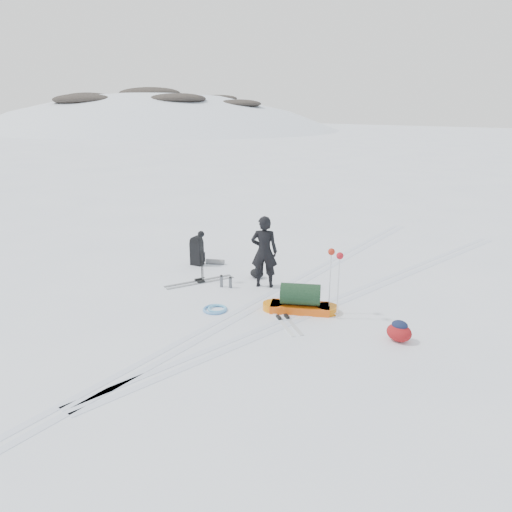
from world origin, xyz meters
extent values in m
plane|color=white|center=(0.00, 0.00, 0.00)|extent=(200.00, 200.00, 0.00)
ellipsoid|color=white|center=(-70.00, 55.00, -40.00)|extent=(143.00, 121.00, 93.50)
ellipsoid|color=black|center=(-70.00, 55.00, 6.35)|extent=(13.00, 10.00, 2.20)
ellipsoid|color=black|center=(-56.00, 49.00, 5.21)|extent=(10.40, 8.00, 1.76)
ellipsoid|color=black|center=(-83.00, 60.00, 5.41)|extent=(9.10, 7.00, 1.54)
ellipsoid|color=black|center=(-70.00, 41.00, 5.08)|extent=(11.70, 9.00, 1.98)
ellipsoid|color=black|center=(-61.00, 64.00, 5.45)|extent=(7.80, 6.00, 1.32)
ellipsoid|color=black|center=(-78.00, 47.00, 5.64)|extent=(9.88, 7.60, 1.67)
ellipsoid|color=black|center=(-50.00, 57.00, 4.46)|extent=(8.32, 6.40, 1.41)
ellipsoid|color=black|center=(-88.00, 51.00, 4.74)|extent=(7.80, 6.00, 1.32)
cube|color=silver|center=(-0.12, 0.00, 0.00)|extent=(1.40, 17.97, 0.01)
cube|color=silver|center=(0.12, 0.00, 0.00)|extent=(1.40, 17.97, 0.01)
cube|color=silver|center=(1.28, 2.00, 0.00)|extent=(2.09, 13.88, 0.01)
cube|color=silver|center=(1.52, 2.00, 0.00)|extent=(2.09, 13.88, 0.01)
imported|color=black|center=(-0.58, 0.94, 0.87)|extent=(0.76, 0.69, 1.74)
cube|color=#E4540D|center=(0.96, 0.22, 0.08)|extent=(1.34, 1.07, 0.16)
cylinder|color=orange|center=(1.46, 0.50, 0.08)|extent=(0.62, 0.62, 0.16)
cylinder|color=orange|center=(0.47, -0.07, 0.08)|extent=(0.62, 0.62, 0.16)
cylinder|color=black|center=(0.96, 0.22, 0.38)|extent=(0.95, 0.81, 0.46)
cube|color=black|center=(-3.05, 1.11, 0.32)|extent=(0.36, 0.30, 0.64)
cylinder|color=black|center=(-3.05, 1.11, 0.66)|extent=(0.35, 0.29, 0.31)
cube|color=black|center=(-2.89, 1.17, 0.23)|extent=(0.11, 0.18, 0.27)
cylinder|color=slate|center=(-2.71, 1.47, 0.07)|extent=(0.51, 0.36, 0.14)
cylinder|color=black|center=(-1.98, 0.27, 0.60)|extent=(0.02, 0.02, 1.20)
cylinder|color=black|center=(-1.94, 0.19, 0.60)|extent=(0.02, 0.02, 1.20)
torus|color=black|center=(-1.98, 0.27, 0.09)|extent=(0.10, 0.10, 0.01)
torus|color=black|center=(-1.94, 0.19, 0.09)|extent=(0.10, 0.10, 0.01)
sphere|color=black|center=(-1.96, 0.22, 1.22)|extent=(0.16, 0.16, 0.16)
cylinder|color=silver|center=(1.48, 0.52, 0.66)|extent=(0.03, 0.03, 1.32)
cylinder|color=silver|center=(1.76, 0.38, 0.66)|extent=(0.03, 0.03, 1.32)
torus|color=#B5B7BC|center=(1.48, 0.52, 0.10)|extent=(0.12, 0.12, 0.01)
torus|color=#A0A2A7|center=(1.76, 0.38, 0.10)|extent=(0.12, 0.12, 0.01)
sphere|color=maroon|center=(1.48, 0.52, 1.34)|extent=(0.14, 0.14, 0.14)
sphere|color=maroon|center=(1.76, 0.38, 1.34)|extent=(0.14, 0.14, 0.14)
cube|color=#9A9EA2|center=(-1.91, 0.13, 0.01)|extent=(0.72, 1.68, 0.02)
cube|color=gray|center=(-2.08, 0.20, 0.01)|extent=(0.72, 1.68, 0.02)
cube|color=black|center=(-1.91, 0.13, 0.04)|extent=(0.13, 0.19, 0.05)
cube|color=black|center=(-2.08, 0.20, 0.04)|extent=(0.13, 0.19, 0.05)
cube|color=silver|center=(0.85, -0.40, 0.01)|extent=(1.47, 1.05, 0.02)
cube|color=silver|center=(0.95, -0.25, 0.01)|extent=(1.47, 1.05, 0.02)
cube|color=black|center=(0.85, -0.40, 0.04)|extent=(0.18, 0.15, 0.05)
cube|color=black|center=(0.95, -0.25, 0.04)|extent=(0.18, 0.15, 0.05)
torus|color=#5897D6|center=(-0.47, -0.89, 0.03)|extent=(0.58, 0.58, 0.05)
torus|color=#5EB7E4|center=(-0.44, -0.85, 0.04)|extent=(0.46, 0.46, 0.05)
ellipsoid|color=maroon|center=(3.17, 0.21, 0.17)|extent=(0.55, 0.46, 0.34)
ellipsoid|color=black|center=(3.17, 0.21, 0.32)|extent=(0.35, 0.31, 0.17)
cylinder|color=#585A5F|center=(-1.34, 0.25, 0.13)|extent=(0.10, 0.10, 0.27)
cylinder|color=#4E5155|center=(-1.14, 0.35, 0.12)|extent=(0.10, 0.10, 0.25)
cylinder|color=black|center=(-1.34, 0.25, 0.28)|extent=(0.08, 0.08, 0.03)
cylinder|color=black|center=(-1.14, 0.35, 0.26)|extent=(0.08, 0.08, 0.03)
ellipsoid|color=black|center=(-1.11, 1.31, 0.12)|extent=(0.40, 0.31, 0.23)
camera|label=1|loc=(6.40, -7.99, 4.19)|focal=35.00mm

